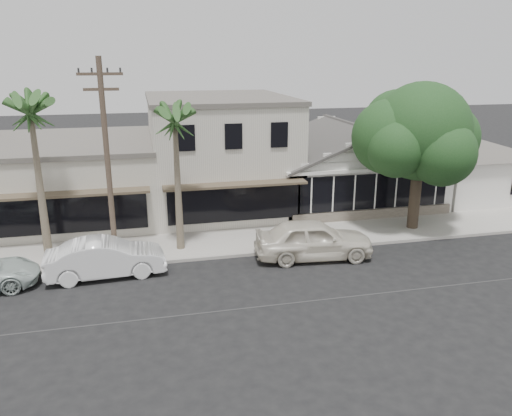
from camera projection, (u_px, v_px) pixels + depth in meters
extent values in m
plane|color=black|center=(351.00, 297.00, 19.42)|extent=(140.00, 140.00, 0.00)
cube|color=#9E9991|center=(139.00, 250.00, 23.97)|extent=(90.00, 3.50, 0.15)
cube|color=white|center=(346.00, 179.00, 31.71)|extent=(10.00, 8.00, 3.00)
cube|color=black|center=(375.00, 191.00, 27.86)|extent=(8.80, 0.10, 2.00)
cube|color=#60564C|center=(373.00, 215.00, 28.27)|extent=(9.60, 0.18, 0.70)
cube|color=white|center=(470.00, 176.00, 32.55)|extent=(6.00, 6.00, 3.00)
cube|color=beige|center=(219.00, 154.00, 30.41)|extent=(8.00, 10.00, 6.50)
cube|color=beige|center=(65.00, 180.00, 28.81)|extent=(10.00, 10.00, 4.20)
cylinder|color=brown|center=(108.00, 167.00, 21.02)|extent=(0.24, 0.24, 9.00)
cube|color=brown|center=(100.00, 74.00, 19.91)|extent=(1.80, 0.12, 0.12)
cube|color=brown|center=(101.00, 89.00, 20.09)|extent=(1.40, 0.12, 0.12)
imported|color=silver|center=(314.00, 239.00, 22.93)|extent=(5.58, 2.68, 1.84)
imported|color=white|center=(106.00, 258.00, 21.06)|extent=(5.03, 2.04, 1.62)
cylinder|color=#46382A|center=(414.00, 202.00, 26.48)|extent=(0.58, 0.58, 3.09)
sphere|color=#1A3E19|center=(421.00, 131.00, 25.38)|extent=(5.02, 5.02, 5.02)
sphere|color=#1A3E19|center=(444.00, 138.00, 26.44)|extent=(3.67, 3.67, 3.67)
sphere|color=#1A3E19|center=(389.00, 137.00, 25.49)|extent=(3.86, 3.86, 3.86)
sphere|color=#1A3E19|center=(442.00, 153.00, 24.37)|extent=(3.28, 3.28, 3.28)
sphere|color=#1A3E19|center=(396.00, 122.00, 26.61)|extent=(3.48, 3.48, 3.48)
sphere|color=#1A3E19|center=(428.00, 115.00, 26.69)|extent=(3.09, 3.09, 3.09)
sphere|color=#1A3E19|center=(396.00, 149.00, 24.49)|extent=(2.90, 2.90, 2.90)
cone|color=#726651|center=(178.00, 190.00, 23.12)|extent=(0.38, 0.38, 6.05)
cone|color=#726651|center=(41.00, 191.00, 22.05)|extent=(0.40, 0.40, 6.56)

